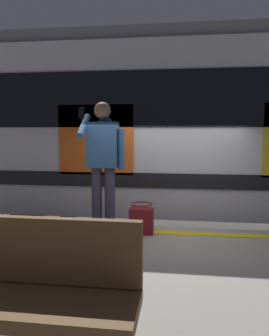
{
  "coord_description": "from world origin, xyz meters",
  "views": [
    {
      "loc": [
        -0.21,
        4.79,
        2.43
      ],
      "look_at": [
        0.4,
        0.3,
        1.91
      ],
      "focal_mm": 35.49,
      "sensor_mm": 36.0,
      "label": 1
    }
  ],
  "objects_px": {
    "train_carriage": "(193,126)",
    "handbag": "(142,220)",
    "bench": "(5,291)",
    "passenger": "(103,157)"
  },
  "relations": [
    {
      "from": "train_carriage",
      "to": "handbag",
      "type": "distance_m",
      "value": 2.84
    },
    {
      "from": "train_carriage",
      "to": "handbag",
      "type": "height_order",
      "value": "train_carriage"
    },
    {
      "from": "train_carriage",
      "to": "handbag",
      "type": "xyz_separation_m",
      "value": [
        0.77,
        2.41,
        -1.31
      ]
    },
    {
      "from": "passenger",
      "to": "bench",
      "type": "distance_m",
      "value": 2.67
    },
    {
      "from": "handbag",
      "to": "train_carriage",
      "type": "bearing_deg",
      "value": -107.68
    },
    {
      "from": "train_carriage",
      "to": "bench",
      "type": "bearing_deg",
      "value": 76.22
    },
    {
      "from": "train_carriage",
      "to": "bench",
      "type": "distance_m",
      "value": 5.36
    },
    {
      "from": "passenger",
      "to": "handbag",
      "type": "bearing_deg",
      "value": -169.01
    },
    {
      "from": "train_carriage",
      "to": "bench",
      "type": "relative_size",
      "value": 5.95
    },
    {
      "from": "train_carriage",
      "to": "passenger",
      "type": "bearing_deg",
      "value": 63.04
    }
  ]
}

